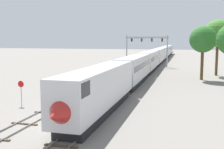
% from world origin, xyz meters
% --- Properties ---
extents(ground_plane, '(400.00, 400.00, 0.00)m').
position_xyz_m(ground_plane, '(0.00, 0.00, 0.00)').
color(ground_plane, gray).
extents(track_main, '(2.60, 200.00, 0.16)m').
position_xyz_m(track_main, '(2.00, 60.00, 0.07)').
color(track_main, slate).
rests_on(track_main, ground).
extents(track_near, '(2.60, 160.00, 0.16)m').
position_xyz_m(track_near, '(-3.50, 40.00, 0.07)').
color(track_near, slate).
rests_on(track_near, ground).
extents(passenger_train, '(3.04, 140.91, 4.80)m').
position_xyz_m(passenger_train, '(2.00, 64.16, 2.61)').
color(passenger_train, silver).
rests_on(passenger_train, ground).
extents(signal_gantry, '(12.10, 0.49, 8.89)m').
position_xyz_m(signal_gantry, '(-0.25, 54.84, 6.46)').
color(signal_gantry, '#999BA0').
rests_on(signal_gantry, ground).
extents(stop_sign, '(0.76, 0.08, 2.88)m').
position_xyz_m(stop_sign, '(-8.00, 4.51, 1.87)').
color(stop_sign, gray).
rests_on(stop_sign, ground).
extents(trackside_tree_left, '(5.77, 5.77, 11.87)m').
position_xyz_m(trackside_tree_left, '(16.95, 39.19, 8.92)').
color(trackside_tree_left, brown).
rests_on(trackside_tree_left, ground).
extents(trackside_tree_right, '(5.05, 5.05, 10.25)m').
position_xyz_m(trackside_tree_right, '(13.56, 31.72, 7.66)').
color(trackside_tree_right, brown).
rests_on(trackside_tree_right, ground).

